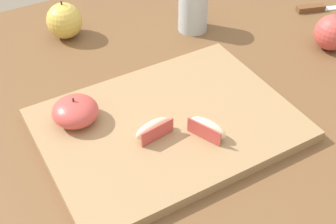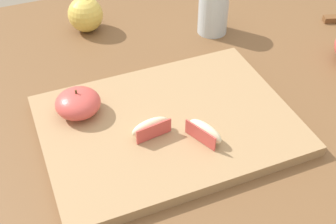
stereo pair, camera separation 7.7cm
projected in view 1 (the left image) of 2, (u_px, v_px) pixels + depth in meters
The scene contains 9 objects.
dining_table at pixel (154, 134), 0.91m from camera, with size 1.48×0.98×0.75m.
cutting_board at pixel (168, 125), 0.79m from camera, with size 0.44×0.32×0.02m.
apple_half_skin_up at pixel (76, 112), 0.77m from camera, with size 0.08×0.08×0.05m.
apple_wedge_back at pixel (153, 129), 0.75m from camera, with size 0.07×0.03×0.03m.
apple_wedge_front at pixel (208, 128), 0.75m from camera, with size 0.05×0.07×0.03m.
paring_knife at pixel (316, 8), 1.11m from camera, with size 0.16×0.07×0.01m.
whole_apple_pink_lady at pixel (332, 33), 0.97m from camera, with size 0.08×0.08×0.09m.
whole_apple_golden at pixel (64, 21), 1.00m from camera, with size 0.08×0.08×0.09m.
drinking_glass_water at pixel (193, 9), 1.02m from camera, with size 0.07×0.07×0.10m.
Camera 1 is at (-0.30, -0.58, 1.30)m, focal length 47.97 mm.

